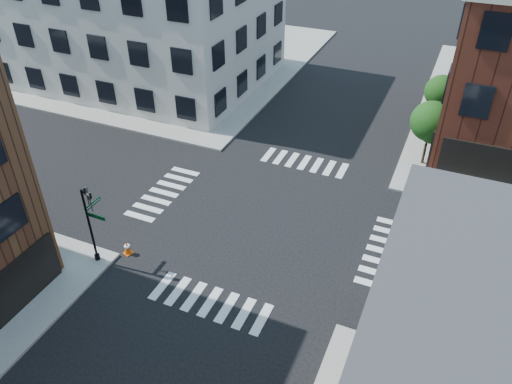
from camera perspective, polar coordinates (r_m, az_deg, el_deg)
name	(u,v)px	position (r m, az deg, el deg)	size (l,w,h in m)	color
ground	(266,220)	(29.38, 1.12, -3.20)	(120.00, 120.00, 0.00)	black
sidewalk_nw	(157,55)	(54.82, -11.25, 15.08)	(30.00, 30.00, 0.15)	gray
building_nw	(138,17)	(48.22, -13.29, 18.90)	(22.00, 16.00, 11.00)	beige
tree_near	(432,124)	(34.80, 19.43, 7.38)	(2.69, 2.69, 4.49)	black
tree_far	(442,93)	(40.40, 20.44, 10.54)	(2.43, 2.43, 4.07)	black
signal_pole	(91,217)	(26.23, -18.36, -2.78)	(1.29, 1.24, 4.60)	black
box_truck	(494,284)	(25.19, 25.59, -9.43)	(8.33, 3.18, 3.70)	white
traffic_cone	(127,248)	(27.75, -14.50, -6.21)	(0.54, 0.54, 0.79)	#E8540A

